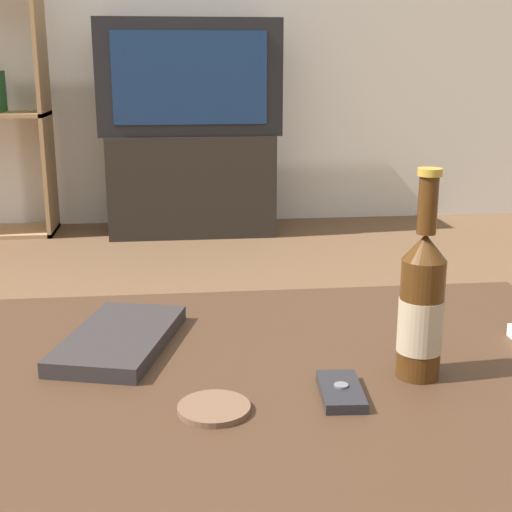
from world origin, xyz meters
TOP-DOWN VIEW (x-y plane):
  - coffee_table at (0.00, 0.00)m, footprint 1.22×0.85m
  - tv_stand at (0.03, 2.75)m, footprint 0.83×0.40m
  - television at (0.03, 2.75)m, footprint 0.88×0.37m
  - beer_bottle at (0.28, 0.01)m, footprint 0.06×0.06m
  - cell_phone at (0.16, -0.04)m, footprint 0.06×0.11m
  - coaster at (-0.01, -0.06)m, footprint 0.09×0.09m
  - table_book at (-0.14, 0.17)m, footprint 0.21×0.29m

SIDE VIEW (x-z plane):
  - tv_stand at x=0.03m, z-range 0.00..0.50m
  - coffee_table at x=0.00m, z-range 0.16..0.58m
  - coaster at x=-0.01m, z-range 0.42..0.43m
  - cell_phone at x=0.16m, z-range 0.42..0.43m
  - table_book at x=-0.14m, z-range 0.42..0.44m
  - beer_bottle at x=0.28m, z-range 0.38..0.67m
  - television at x=0.03m, z-range 0.50..1.05m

